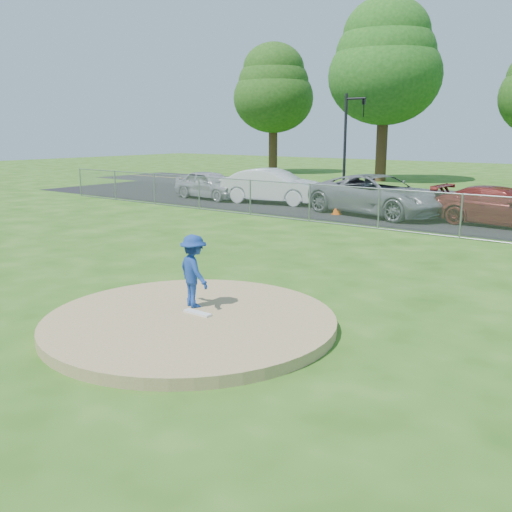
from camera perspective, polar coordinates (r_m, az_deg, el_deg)
The scene contains 14 objects.
ground at distance 18.97m, azimuth 14.90°, elevation 1.17°, with size 120.00×120.00×0.00m, color #235011.
pitchers_mound at distance 10.70m, azimuth -6.58°, elevation -6.55°, with size 5.40×5.40×0.20m, color #9A8354.
pitching_rubber at distance 10.80m, azimuth -5.86°, elevation -5.68°, with size 0.60×0.15×0.04m, color white.
chain_link_fence at distance 20.68m, azimuth 17.18°, elevation 4.05°, with size 40.00×0.06×1.50m, color gray.
parking_lot at distance 25.02m, azimuth 20.73°, elevation 3.44°, with size 50.00×8.00×0.01m, color black.
tree_far_left at distance 49.77m, azimuth 1.75°, elevation 16.45°, with size 6.72×6.72×10.74m.
tree_left at distance 42.55m, azimuth 12.82°, elevation 18.44°, with size 7.84×7.84×12.53m.
traffic_signal_left at distance 33.25m, azimuth 9.28°, elevation 11.92°, with size 1.28×0.20×5.60m.
pitcher at distance 11.08m, azimuth -6.23°, elevation -1.50°, with size 0.92×0.53×1.42m, color navy.
traffic_cone at distance 24.98m, azimuth 8.11°, elevation 4.99°, with size 0.39×0.39×0.75m, color #E6570C.
parked_car_silver at distance 30.62m, azimuth -4.61°, elevation 7.13°, with size 1.77×4.40×1.50m, color #ACACB1.
parked_car_white at distance 28.60m, azimuth 1.69°, elevation 7.00°, with size 1.80×5.17×1.70m, color white.
parked_car_gray at distance 25.09m, azimuth 12.13°, elevation 5.99°, with size 2.85×6.19×1.72m, color gray.
parked_car_darkred at distance 23.62m, azimuth 23.41°, elevation 4.56°, with size 2.07×5.09×1.48m, color maroon.
Camera 1 is at (7.09, -7.23, 3.56)m, focal length 40.00 mm.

